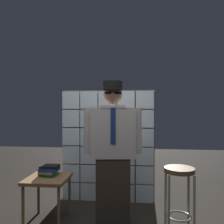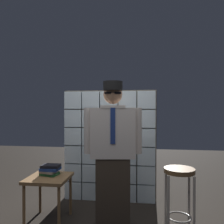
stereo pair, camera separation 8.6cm
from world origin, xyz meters
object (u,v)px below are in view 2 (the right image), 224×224
object	(u,v)px
bar_stool	(179,186)
standing_person	(113,151)
book_stack	(50,170)
side_table	(49,183)

from	to	relation	value
bar_stool	standing_person	bearing A→B (deg)	169.51
bar_stool	book_stack	bearing A→B (deg)	171.49
bar_stool	side_table	world-z (taller)	bar_stool
book_stack	side_table	bearing A→B (deg)	-83.58
bar_stool	side_table	bearing A→B (deg)	173.57
standing_person	side_table	world-z (taller)	standing_person
side_table	book_stack	bearing A→B (deg)	96.42
bar_stool	book_stack	distance (m)	1.63
side_table	book_stack	world-z (taller)	book_stack
side_table	book_stack	distance (m)	0.16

